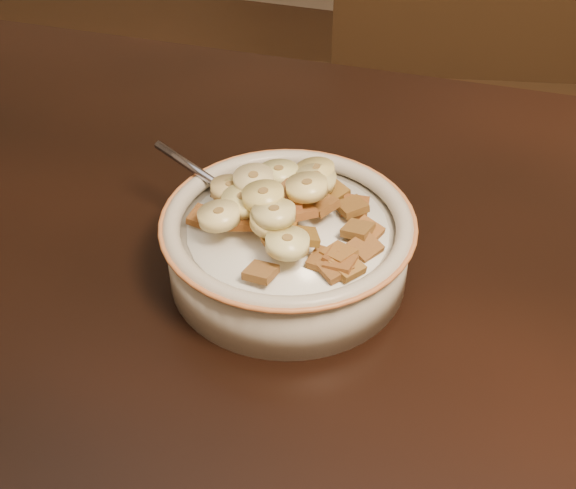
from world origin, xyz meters
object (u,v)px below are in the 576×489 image
(chair, at_px, (452,123))
(cereal_bowl, at_px, (288,252))
(spoon, at_px, (257,211))
(table, at_px, (114,349))

(chair, distance_m, cereal_bowl, 0.68)
(chair, xyz_separation_m, cereal_bowl, (-0.08, -0.63, 0.24))
(spoon, bearing_deg, table, -15.96)
(cereal_bowl, bearing_deg, spoon, 158.92)
(spoon, bearing_deg, cereal_bowl, 90.00)
(cereal_bowl, height_order, spoon, spoon)
(table, relative_size, chair, 1.32)
(table, xyz_separation_m, cereal_bowl, (0.11, 0.10, 0.04))
(table, distance_m, chair, 0.78)
(table, xyz_separation_m, spoon, (0.08, 0.11, 0.07))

